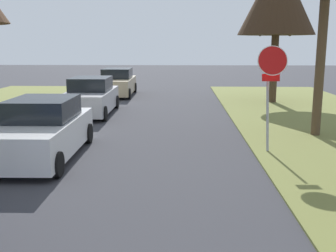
{
  "coord_description": "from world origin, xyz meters",
  "views": [
    {
      "loc": [
        1.6,
        1.39,
        3.0
      ],
      "look_at": [
        1.32,
        9.63,
        1.33
      ],
      "focal_mm": 43.53,
      "sensor_mm": 36.0,
      "label": 1
    }
  ],
  "objects_px": {
    "parked_sedan_white": "(42,131)",
    "parked_sedan_silver": "(91,97)",
    "stop_sign_far": "(271,76)",
    "parked_sedan_tan": "(117,83)"
  },
  "relations": [
    {
      "from": "stop_sign_far",
      "to": "parked_sedan_silver",
      "type": "xyz_separation_m",
      "value": [
        -6.37,
        6.24,
        -1.42
      ]
    },
    {
      "from": "parked_sedan_white",
      "to": "parked_sedan_silver",
      "type": "bearing_deg",
      "value": 91.91
    },
    {
      "from": "stop_sign_far",
      "to": "parked_sedan_silver",
      "type": "distance_m",
      "value": 9.03
    },
    {
      "from": "parked_sedan_silver",
      "to": "parked_sedan_tan",
      "type": "xyz_separation_m",
      "value": [
        0.14,
        6.44,
        0.0
      ]
    },
    {
      "from": "stop_sign_far",
      "to": "parked_sedan_white",
      "type": "xyz_separation_m",
      "value": [
        -6.14,
        -0.66,
        -1.42
      ]
    },
    {
      "from": "parked_sedan_white",
      "to": "parked_sedan_tan",
      "type": "distance_m",
      "value": 13.33
    },
    {
      "from": "stop_sign_far",
      "to": "parked_sedan_tan",
      "type": "height_order",
      "value": "stop_sign_far"
    },
    {
      "from": "parked_sedan_silver",
      "to": "parked_sedan_white",
      "type": "bearing_deg",
      "value": -88.09
    },
    {
      "from": "parked_sedan_silver",
      "to": "stop_sign_far",
      "type": "bearing_deg",
      "value": -44.39
    },
    {
      "from": "parked_sedan_silver",
      "to": "parked_sedan_tan",
      "type": "distance_m",
      "value": 6.44
    }
  ]
}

